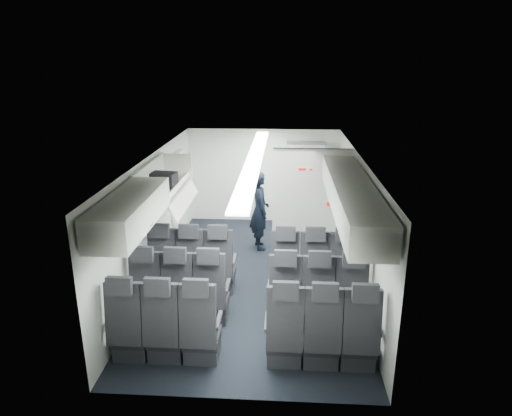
# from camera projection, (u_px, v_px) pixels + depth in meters

# --- Properties ---
(cabin_shell) EXTENTS (3.41, 6.01, 2.16)m
(cabin_shell) POSITION_uv_depth(u_px,v_px,m) (255.00, 217.00, 7.62)
(cabin_shell) COLOR black
(cabin_shell) RESTS_ON ground
(seat_row_front) EXTENTS (3.33, 0.56, 1.24)m
(seat_row_front) POSITION_uv_depth(u_px,v_px,m) (252.00, 270.00, 7.34)
(seat_row_front) COLOR black
(seat_row_front) RESTS_ON cabin_shell
(seat_row_mid) EXTENTS (3.33, 0.56, 1.24)m
(seat_row_mid) POSITION_uv_depth(u_px,v_px,m) (248.00, 298.00, 6.48)
(seat_row_mid) COLOR black
(seat_row_mid) RESTS_ON cabin_shell
(seat_row_rear) EXTENTS (3.33, 0.56, 1.24)m
(seat_row_rear) POSITION_uv_depth(u_px,v_px,m) (242.00, 334.00, 5.63)
(seat_row_rear) COLOR black
(seat_row_rear) RESTS_ON cabin_shell
(overhead_bin_left_rear) EXTENTS (0.53, 1.80, 0.40)m
(overhead_bin_left_rear) POSITION_uv_depth(u_px,v_px,m) (130.00, 212.00, 5.57)
(overhead_bin_left_rear) COLOR silver
(overhead_bin_left_rear) RESTS_ON cabin_shell
(overhead_bin_left_front_open) EXTENTS (0.64, 1.70, 0.72)m
(overhead_bin_left_front_open) POSITION_uv_depth(u_px,v_px,m) (163.00, 184.00, 7.27)
(overhead_bin_left_front_open) COLOR #9E9E93
(overhead_bin_left_front_open) RESTS_ON cabin_shell
(overhead_bin_right_rear) EXTENTS (0.53, 1.80, 0.40)m
(overhead_bin_right_rear) POSITION_uv_depth(u_px,v_px,m) (361.00, 216.00, 5.41)
(overhead_bin_right_rear) COLOR silver
(overhead_bin_right_rear) RESTS_ON cabin_shell
(overhead_bin_right_front) EXTENTS (0.53, 1.70, 0.40)m
(overhead_bin_right_front) POSITION_uv_depth(u_px,v_px,m) (343.00, 179.00, 7.07)
(overhead_bin_right_front) COLOR silver
(overhead_bin_right_front) RESTS_ON cabin_shell
(bulkhead_partition) EXTENTS (1.40, 0.15, 2.13)m
(bulkhead_partition) POSITION_uv_depth(u_px,v_px,m) (311.00, 206.00, 8.33)
(bulkhead_partition) COLOR silver
(bulkhead_partition) RESTS_ON cabin_shell
(galley_unit) EXTENTS (0.85, 0.52, 1.90)m
(galley_unit) POSITION_uv_depth(u_px,v_px,m) (305.00, 185.00, 10.20)
(galley_unit) COLOR #939399
(galley_unit) RESTS_ON cabin_shell
(boarding_door) EXTENTS (0.12, 1.27, 1.86)m
(boarding_door) POSITION_uv_depth(u_px,v_px,m) (179.00, 198.00, 9.24)
(boarding_door) COLOR silver
(boarding_door) RESTS_ON cabin_shell
(flight_attendant) EXTENTS (0.52, 0.66, 1.58)m
(flight_attendant) POSITION_uv_depth(u_px,v_px,m) (260.00, 210.00, 9.00)
(flight_attendant) COLOR black
(flight_attendant) RESTS_ON ground
(carry_on_bag) EXTENTS (0.43, 0.33, 0.24)m
(carry_on_bag) POSITION_uv_depth(u_px,v_px,m) (164.00, 180.00, 7.24)
(carry_on_bag) COLOR black
(carry_on_bag) RESTS_ON overhead_bin_left_front_open
(papers) EXTENTS (0.18, 0.04, 0.12)m
(papers) POSITION_uv_depth(u_px,v_px,m) (269.00, 200.00, 8.86)
(papers) COLOR white
(papers) RESTS_ON flight_attendant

